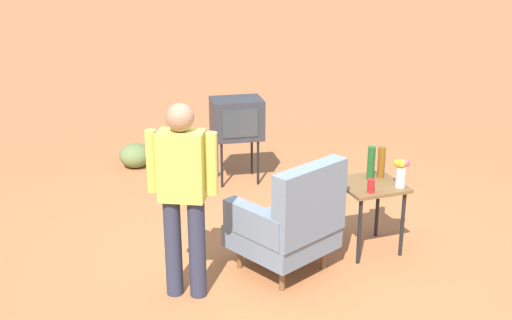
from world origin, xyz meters
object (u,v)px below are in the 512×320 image
at_px(side_table, 370,194).
at_px(soda_can_red, 371,186).
at_px(person_standing, 183,190).
at_px(bottle_short_clear, 382,164).
at_px(bottle_tall_amber, 381,162).
at_px(tv_on_stand, 237,119).
at_px(bottle_wine_green, 371,163).
at_px(armchair, 290,221).
at_px(flower_vase, 401,172).

height_order(side_table, soda_can_red, soda_can_red).
distance_m(person_standing, bottle_short_clear, 2.11).
bearing_deg(person_standing, bottle_tall_amber, -170.89).
distance_m(side_table, bottle_tall_amber, 0.32).
relative_size(tv_on_stand, bottle_wine_green, 3.22).
xyz_separation_m(armchair, person_standing, (0.95, 0.04, 0.44)).
bearing_deg(tv_on_stand, flower_vase, 108.92).
relative_size(bottle_short_clear, bottle_tall_amber, 0.67).
bearing_deg(bottle_short_clear, soda_can_red, 48.50).
bearing_deg(bottle_short_clear, armchair, 18.24).
relative_size(side_table, bottle_wine_green, 2.10).
bearing_deg(side_table, bottle_short_clear, -139.07).
relative_size(tv_on_stand, bottle_tall_amber, 3.43).
relative_size(armchair, bottle_wine_green, 3.31).
bearing_deg(side_table, person_standing, 6.48).
bearing_deg(flower_vase, side_table, -39.41).
bearing_deg(tv_on_stand, bottle_wine_green, 107.20).
bearing_deg(tv_on_stand, bottle_short_clear, 112.87).
xyz_separation_m(side_table, person_standing, (1.83, 0.21, 0.37)).
distance_m(tv_on_stand, person_standing, 2.67).
height_order(side_table, tv_on_stand, tv_on_stand).
distance_m(tv_on_stand, bottle_tall_amber, 2.18).
height_order(bottle_wine_green, bottle_tall_amber, bottle_wine_green).
relative_size(bottle_short_clear, flower_vase, 0.75).
bearing_deg(bottle_wine_green, flower_vase, 120.97).
bearing_deg(flower_vase, bottle_tall_amber, -81.77).
relative_size(person_standing, flower_vase, 6.19).
relative_size(side_table, flower_vase, 2.53).
xyz_separation_m(armchair, soda_can_red, (-0.76, 0.03, 0.23)).
height_order(tv_on_stand, soda_can_red, tv_on_stand).
relative_size(side_table, bottle_tall_amber, 2.24).
bearing_deg(side_table, tv_on_stand, -74.63).
height_order(side_table, bottle_short_clear, bottle_short_clear).
xyz_separation_m(side_table, flower_vase, (-0.20, 0.17, 0.25)).
bearing_deg(soda_can_red, person_standing, 0.55).
bearing_deg(flower_vase, bottle_wine_green, -59.03).
relative_size(soda_can_red, flower_vase, 0.46).
distance_m(side_table, person_standing, 1.88).
height_order(bottle_wine_green, soda_can_red, bottle_wine_green).
bearing_deg(bottle_wine_green, person_standing, 9.25).
relative_size(person_standing, soda_can_red, 13.44).
bearing_deg(soda_can_red, tv_on_stand, -78.50).
bearing_deg(bottle_short_clear, bottle_wine_green, 28.91).
bearing_deg(bottle_wine_green, tv_on_stand, -72.80).
bearing_deg(tv_on_stand, soda_can_red, 101.50).
height_order(armchair, bottle_tall_amber, armchair).
bearing_deg(soda_can_red, armchair, -1.97).
height_order(tv_on_stand, bottle_tall_amber, tv_on_stand).
bearing_deg(flower_vase, bottle_short_clear, -94.39).
bearing_deg(bottle_wine_green, bottle_short_clear, -151.09).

